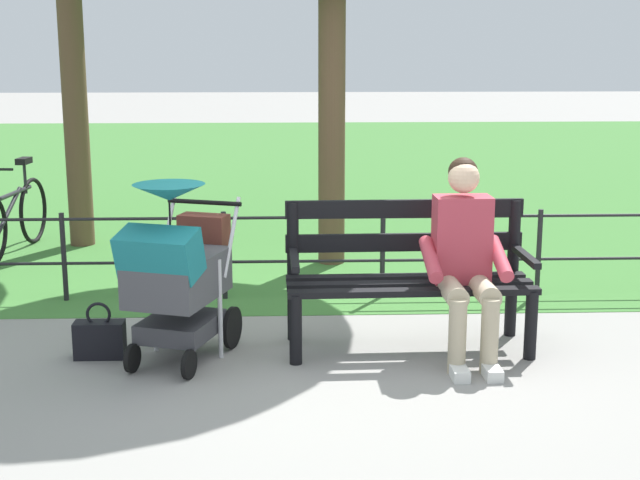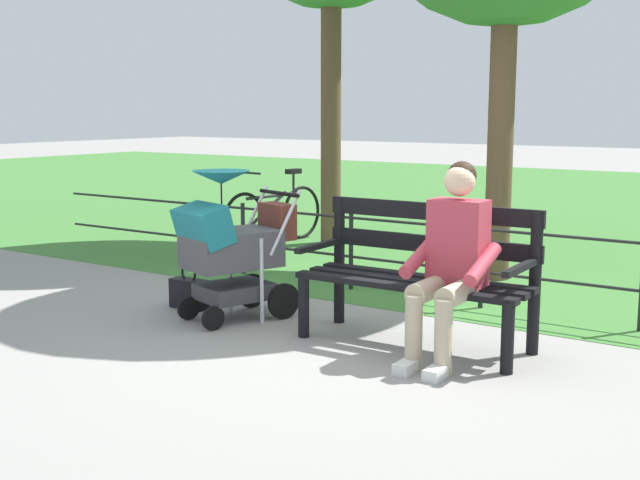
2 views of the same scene
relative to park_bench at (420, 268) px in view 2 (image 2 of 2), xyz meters
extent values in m
plane|color=gray|center=(0.66, 0.12, -0.53)|extent=(60.00, 60.00, 0.00)
cube|color=#3D7533|center=(0.66, -8.68, -0.52)|extent=(40.00, 16.00, 0.01)
cube|color=black|center=(0.00, -0.06, -0.08)|extent=(1.60, 0.13, 0.04)
cube|color=black|center=(0.00, 0.12, -0.08)|extent=(1.60, 0.13, 0.04)
cube|color=black|center=(-0.01, 0.30, -0.08)|extent=(1.60, 0.13, 0.04)
cube|color=black|center=(0.00, -0.16, 0.14)|extent=(1.60, 0.07, 0.12)
cube|color=black|center=(0.00, -0.16, 0.37)|extent=(1.60, 0.07, 0.12)
cylinder|color=black|center=(-0.76, 0.30, -0.30)|extent=(0.08, 0.08, 0.45)
cylinder|color=black|center=(-0.75, -0.18, -0.05)|extent=(0.08, 0.08, 0.95)
cube|color=black|center=(-0.75, 0.10, 0.10)|extent=(0.06, 0.56, 0.04)
cylinder|color=black|center=(0.74, 0.33, -0.30)|extent=(0.08, 0.08, 0.45)
cylinder|color=black|center=(0.75, -0.15, -0.05)|extent=(0.08, 0.08, 0.95)
cube|color=black|center=(0.75, 0.13, 0.10)|extent=(0.06, 0.56, 0.04)
cylinder|color=tan|center=(-0.43, 0.33, -0.06)|extent=(0.15, 0.40, 0.14)
cylinder|color=tan|center=(-0.23, 0.34, -0.06)|extent=(0.15, 0.40, 0.14)
cylinder|color=tan|center=(-0.44, 0.53, -0.29)|extent=(0.11, 0.11, 0.47)
cylinder|color=tan|center=(-0.24, 0.54, -0.29)|extent=(0.11, 0.11, 0.47)
cube|color=silver|center=(-0.44, 0.61, -0.49)|extent=(0.10, 0.22, 0.07)
cube|color=silver|center=(-0.24, 0.62, -0.49)|extent=(0.10, 0.22, 0.07)
cube|color=#B23847|center=(-0.33, 0.12, 0.22)|extent=(0.36, 0.23, 0.56)
cylinder|color=#B23847|center=(-0.55, 0.23, 0.12)|extent=(0.10, 0.43, 0.23)
cylinder|color=#B23847|center=(-0.11, 0.24, 0.12)|extent=(0.10, 0.43, 0.23)
sphere|color=beige|center=(-0.33, 0.12, 0.62)|extent=(0.20, 0.20, 0.20)
sphere|color=black|center=(-0.33, 0.09, 0.65)|extent=(0.19, 0.19, 0.19)
cylinder|color=black|center=(1.16, 0.01, -0.39)|extent=(0.12, 0.27, 0.28)
cylinder|color=black|center=(1.59, -0.14, -0.39)|extent=(0.12, 0.27, 0.28)
cylinder|color=black|center=(1.39, 0.57, -0.44)|extent=(0.09, 0.18, 0.18)
cylinder|color=black|center=(1.75, 0.44, -0.44)|extent=(0.09, 0.18, 0.18)
cube|color=#38383D|center=(1.47, 0.22, -0.31)|extent=(0.57, 0.63, 0.12)
cylinder|color=silver|center=(1.22, 0.20, -0.20)|extent=(0.03, 0.03, 0.65)
cylinder|color=silver|center=(1.66, 0.05, -0.20)|extent=(0.03, 0.03, 0.65)
cube|color=#47474C|center=(1.48, 0.24, 0.02)|extent=(0.65, 0.79, 0.28)
cube|color=#19727A|center=(1.56, 0.47, 0.22)|extent=(0.55, 0.44, 0.33)
cylinder|color=black|center=(1.34, -0.18, 0.42)|extent=(0.50, 0.20, 0.03)
cylinder|color=silver|center=(1.15, -0.01, 0.22)|extent=(0.12, 0.29, 0.49)
cylinder|color=silver|center=(1.59, -0.16, 0.22)|extent=(0.12, 0.29, 0.49)
cone|color=#19727A|center=(1.50, 0.31, 0.57)|extent=(0.56, 0.56, 0.10)
cylinder|color=black|center=(1.50, 0.31, 0.39)|extent=(0.01, 0.01, 0.30)
cube|color=brown|center=(1.34, -0.16, 0.20)|extent=(0.35, 0.25, 0.28)
cube|color=black|center=(2.00, 0.17, -0.41)|extent=(0.32, 0.14, 0.24)
torus|color=black|center=(2.00, 0.17, -0.24)|extent=(0.16, 0.02, 0.16)
cylinder|color=black|center=(0.04, -1.16, -0.18)|extent=(0.04, 0.04, 0.70)
cylinder|color=black|center=(1.28, -1.16, -0.18)|extent=(0.04, 0.04, 0.70)
cylinder|color=black|center=(2.52, -1.16, -0.18)|extent=(0.04, 0.04, 0.70)
cylinder|color=black|center=(0.66, -1.16, 0.12)|extent=(8.70, 0.02, 0.02)
cylinder|color=black|center=(0.66, -1.16, -0.23)|extent=(8.70, 0.02, 0.02)
cylinder|color=brown|center=(2.83, -3.17, 1.04)|extent=(0.24, 0.24, 3.14)
cylinder|color=brown|center=(0.38, -2.33, 0.86)|extent=(0.24, 0.24, 2.76)
torus|color=black|center=(3.43, -2.27, -0.20)|extent=(0.11, 0.66, 0.66)
torus|color=black|center=(3.32, -3.27, -0.20)|extent=(0.11, 0.66, 0.66)
cylinder|color=#232328|center=(3.38, -2.77, 0.05)|extent=(0.14, 0.90, 0.04)
cylinder|color=#232328|center=(3.39, -2.67, -0.10)|extent=(0.11, 0.63, 0.38)
cylinder|color=#232328|center=(3.34, -3.12, 0.15)|extent=(0.03, 0.03, 0.30)
cube|color=black|center=(3.34, -3.12, 0.32)|extent=(0.12, 0.21, 0.06)
cylinder|color=black|center=(3.42, -2.32, 0.35)|extent=(0.44, 0.07, 0.02)
camera|label=1|loc=(0.80, 5.78, 1.48)|focal=51.13mm
camera|label=2|loc=(-2.51, 4.91, 1.08)|focal=45.75mm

